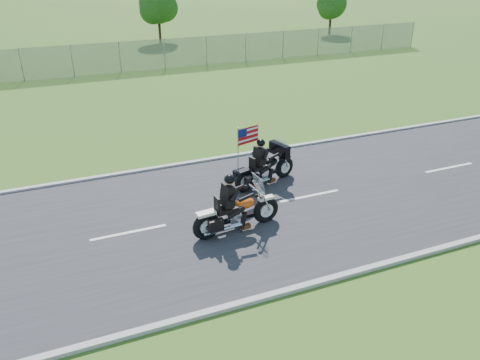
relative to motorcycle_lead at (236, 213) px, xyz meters
name	(u,v)px	position (x,y,z in m)	size (l,w,h in m)	color
ground	(195,220)	(-0.95, 1.00, -0.59)	(420.00, 420.00, 0.00)	#2C4E18
road	(195,220)	(-0.95, 1.00, -0.57)	(120.00, 8.00, 0.04)	#28282B
curb_north	(163,167)	(-0.95, 5.05, -0.54)	(120.00, 0.18, 0.12)	#9E9B93
curb_south	(245,303)	(-0.95, -3.05, -0.54)	(120.00, 0.18, 0.12)	#9E9B93
fence	(21,65)	(-5.95, 21.00, 0.41)	(60.00, 0.03, 2.00)	gray
tree_fence_near	(158,6)	(5.09, 31.04, 2.38)	(3.52, 3.28, 4.75)	#382316
tree_fence_far	(332,5)	(21.08, 29.04, 2.05)	(3.08, 2.87, 4.20)	#382316
motorcycle_lead	(236,213)	(0.00, 0.00, 0.00)	(2.80, 0.86, 1.89)	black
motorcycle_follow	(265,169)	(2.04, 2.41, 0.01)	(2.58, 1.20, 2.20)	black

